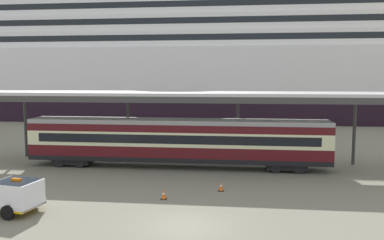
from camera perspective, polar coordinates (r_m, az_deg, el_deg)
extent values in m
plane|color=slate|center=(21.21, -0.96, -14.97)|extent=(400.00, 400.00, 0.00)
cube|color=black|center=(80.18, -9.07, 1.99)|extent=(142.15, 26.21, 3.76)
cube|color=white|center=(79.97, -9.15, 6.47)|extent=(142.15, 26.21, 8.77)
cube|color=white|center=(80.21, -9.22, 10.58)|extent=(130.78, 24.11, 2.74)
cube|color=black|center=(68.79, -12.02, 11.38)|extent=(125.09, 0.12, 0.99)
cube|color=white|center=(80.47, -9.25, 12.53)|extent=(125.55, 23.15, 2.74)
cube|color=black|center=(69.55, -11.94, 13.60)|extent=(120.09, 0.12, 0.99)
cube|color=white|center=(80.82, -9.29, 14.46)|extent=(120.32, 22.18, 2.74)
cube|color=black|center=(70.42, -11.86, 15.77)|extent=(115.09, 0.12, 0.99)
cube|color=white|center=(81.27, -9.32, 16.37)|extent=(115.09, 21.22, 2.74)
cube|color=#B8B8B8|center=(33.76, -2.05, 3.80)|extent=(40.43, 5.67, 0.25)
cube|color=#373737|center=(31.08, -2.82, 2.89)|extent=(40.43, 0.20, 0.50)
cylinder|color=#373737|center=(41.39, -22.71, -0.66)|extent=(0.28, 0.28, 6.12)
cylinder|color=#373737|center=(37.48, -9.12, -0.93)|extent=(0.28, 0.28, 6.12)
cylinder|color=#373737|center=(36.07, 6.52, -1.16)|extent=(0.28, 0.28, 6.12)
cylinder|color=#373737|center=(37.43, 22.19, -1.32)|extent=(0.28, 0.28, 6.12)
cube|color=black|center=(33.93, -2.15, -5.38)|extent=(25.14, 2.80, 0.40)
cube|color=#470F14|center=(33.80, -2.15, -4.30)|extent=(25.14, 2.80, 0.90)
cube|color=beige|center=(33.63, -2.16, -2.54)|extent=(25.14, 2.80, 1.20)
cube|color=black|center=(32.29, -2.53, -2.82)|extent=(23.13, 0.08, 0.72)
cube|color=#470F14|center=(33.50, -2.16, -1.02)|extent=(25.14, 2.80, 0.60)
cube|color=#959595|center=(33.45, -2.17, -0.20)|extent=(25.14, 2.69, 0.36)
cube|color=black|center=(36.49, -16.39, -5.45)|extent=(3.20, 2.35, 0.50)
cylinder|color=black|center=(35.82, -18.46, -5.78)|extent=(0.84, 0.12, 0.84)
cylinder|color=black|center=(35.10, -15.79, -5.94)|extent=(0.84, 0.12, 0.84)
cube|color=black|center=(33.85, 13.27, -6.26)|extent=(3.20, 2.35, 0.50)
cylinder|color=black|center=(32.62, 11.92, -6.76)|extent=(0.84, 0.12, 0.84)
cylinder|color=black|center=(32.83, 15.07, -6.75)|extent=(0.84, 0.12, 0.84)
cube|color=white|center=(24.69, -23.75, -9.24)|extent=(2.59, 2.29, 1.10)
cube|color=#19232D|center=(24.60, -23.79, -8.45)|extent=(2.37, 2.17, 0.44)
cube|color=orange|center=(24.53, -23.82, -7.81)|extent=(0.59, 0.29, 0.16)
cylinder|color=black|center=(25.54, -21.82, -10.76)|extent=(0.83, 0.39, 0.80)
cylinder|color=black|center=(24.09, -24.84, -11.92)|extent=(0.83, 0.39, 0.80)
cube|color=black|center=(27.33, 4.16, -10.05)|extent=(0.36, 0.36, 0.04)
cone|color=#EA590F|center=(27.24, 4.17, -9.40)|extent=(0.30, 0.30, 0.60)
cylinder|color=white|center=(27.23, 4.17, -9.34)|extent=(0.17, 0.17, 0.08)
cube|color=black|center=(25.59, -4.07, -11.18)|extent=(0.36, 0.36, 0.04)
cone|color=#EA590F|center=(25.50, -4.07, -10.51)|extent=(0.30, 0.30, 0.58)
cylinder|color=white|center=(25.49, -4.08, -10.45)|extent=(0.17, 0.17, 0.08)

